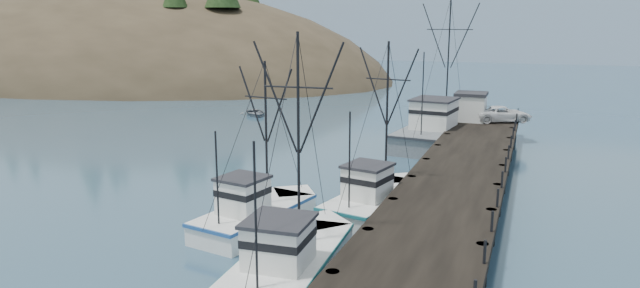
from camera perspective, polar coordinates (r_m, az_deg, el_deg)
The scene contains 13 objects.
ground at distance 31.84m, azimuth -16.21°, elevation -9.55°, with size 400.00×400.00×0.00m, color #2B4A61.
pier at distance 40.87m, azimuth 14.15°, elevation -2.15°, with size 6.00×44.00×2.00m.
headland at distance 139.13m, azimuth -21.63°, elevation 4.60°, with size 134.80×78.00×51.00m.
distant_ridge at distance 193.97m, azimuth 18.41°, elevation 8.06°, with size 360.00×40.00×26.00m, color #9EB2C6.
distant_ridge_far at distance 216.74m, azimuth 5.14°, elevation 8.97°, with size 180.00×25.00×18.00m, color silver.
moored_sailboats at distance 98.49m, azimuth -10.46°, elevation 5.36°, with size 22.77×16.63×6.35m.
trawler_near at distance 26.74m, azimuth -2.83°, elevation -11.41°, with size 4.27×11.30×11.43m.
trawler_mid at distance 32.86m, azimuth -6.16°, elevation -6.92°, with size 4.67×9.67×9.75m.
trawler_far at distance 35.56m, azimuth 5.82°, elevation -5.43°, with size 5.08×10.42×10.73m.
work_vessel at distance 56.56m, azimuth 11.93°, elevation 1.36°, with size 6.87×17.27×14.15m.
pier_shed at distance 57.86m, azimuth 14.83°, elevation 3.66°, with size 3.00×3.20×2.80m.
pickup_truck at distance 58.17m, azimuth 17.78°, elevation 2.88°, with size 2.54×5.52×1.53m, color silver.
motorboat at distance 72.37m, azimuth -6.49°, elevation 2.86°, with size 3.37×4.72×0.98m, color slate.
Camera 1 is at (18.23, -23.46, 11.46)m, focal length 32.00 mm.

